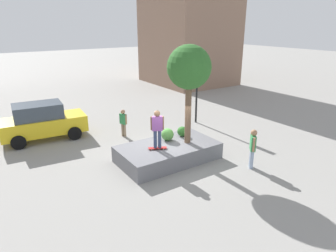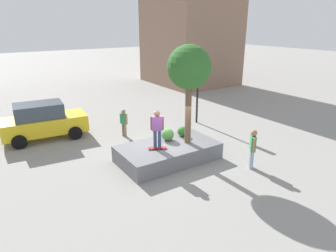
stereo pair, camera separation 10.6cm
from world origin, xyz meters
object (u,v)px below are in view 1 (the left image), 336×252
at_px(traffic_light_corner, 197,76).
at_px(planter_ledge, 168,152).
at_px(skateboard, 158,148).
at_px(taxi_cab, 42,121).
at_px(bystander_watching, 253,146).
at_px(pedestrian_crossing, 123,121).
at_px(skateboarder, 157,127).
at_px(plaza_tree, 189,69).

bearing_deg(traffic_light_corner, planter_ledge, -141.23).
height_order(skateboard, traffic_light_corner, traffic_light_corner).
bearing_deg(taxi_cab, bystander_watching, -51.77).
xyz_separation_m(planter_ledge, pedestrian_crossing, (-0.38, 3.84, 0.51)).
xyz_separation_m(taxi_cab, bystander_watching, (6.70, -8.50, 0.01)).
distance_m(bystander_watching, pedestrian_crossing, 7.11).
bearing_deg(traffic_light_corner, skateboarder, -143.79).
bearing_deg(skateboarder, taxi_cab, 119.90).
height_order(taxi_cab, pedestrian_crossing, taxi_cab).
height_order(plaza_tree, traffic_light_corner, plaza_tree).
bearing_deg(plaza_tree, bystander_watching, -55.11).
bearing_deg(skateboard, bystander_watching, -37.39).
bearing_deg(skateboard, traffic_light_corner, 36.21).
relative_size(taxi_cab, pedestrian_crossing, 2.87).
relative_size(skateboard, skateboarder, 0.48).
distance_m(skateboard, taxi_cab, 6.96).
bearing_deg(planter_ledge, skateboard, -166.25).
distance_m(taxi_cab, bystander_watching, 10.82).
bearing_deg(pedestrian_crossing, taxi_cab, 151.56).
height_order(skateboarder, bystander_watching, skateboarder).
xyz_separation_m(planter_ledge, skateboarder, (-0.65, -0.16, 1.42)).
xyz_separation_m(plaza_tree, bystander_watching, (1.66, -2.38, -3.11)).
relative_size(planter_ledge, taxi_cab, 1.01).
distance_m(plaza_tree, taxi_cab, 8.51).
bearing_deg(skateboard, plaza_tree, -3.05).
distance_m(traffic_light_corner, bystander_watching, 6.80).
height_order(skateboarder, taxi_cab, skateboarder).
bearing_deg(pedestrian_crossing, planter_ledge, -84.41).
bearing_deg(bystander_watching, pedestrian_crossing, 114.51).
bearing_deg(plaza_tree, skateboarder, 176.95).
bearing_deg(plaza_tree, skateboard, 176.95).
bearing_deg(skateboarder, traffic_light_corner, 36.21).
height_order(taxi_cab, traffic_light_corner, traffic_light_corner).
distance_m(plaza_tree, skateboarder, 2.81).
xyz_separation_m(plaza_tree, skateboard, (-1.57, 0.08, -3.32)).
bearing_deg(skateboarder, plaza_tree, -3.05).
height_order(planter_ledge, plaza_tree, plaza_tree).
distance_m(planter_ledge, plaza_tree, 3.87).
bearing_deg(bystander_watching, skateboard, 142.61).
xyz_separation_m(skateboard, taxi_cab, (-3.47, 6.03, 0.20)).
height_order(plaza_tree, skateboarder, plaza_tree).
bearing_deg(traffic_light_corner, plaza_tree, -132.90).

